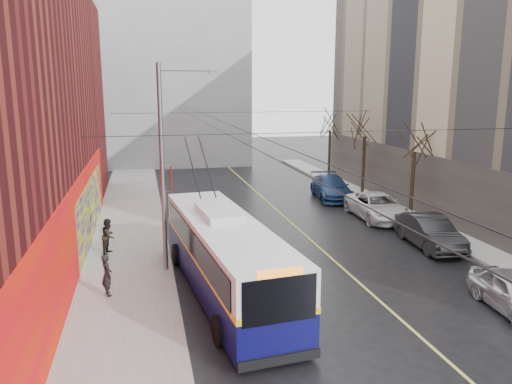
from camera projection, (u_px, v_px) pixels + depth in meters
ground at (415, 381)px, 13.84m from camera, size 140.00×140.00×0.00m
sidewalk_left at (128, 259)px, 23.53m from camera, size 4.00×60.00×0.15m
sidewalk_right at (448, 236)px, 27.25m from camera, size 2.00×60.00×0.15m
lane_line at (306, 235)px, 27.53m from camera, size 0.12×50.00×0.01m
building_far at (149, 78)px, 53.63m from camera, size 20.50×12.10×18.00m
streetlight_pole at (166, 164)px, 21.05m from camera, size 2.65×0.60×9.00m
catenary_wires at (230, 122)px, 26.11m from camera, size 18.00×60.00×0.22m
tree_near at (415, 139)px, 30.06m from camera, size 3.20×3.20×6.40m
tree_mid at (365, 126)px, 36.69m from camera, size 3.20×3.20×6.68m
tree_far at (330, 122)px, 43.39m from camera, size 3.20×3.20×6.57m
pigeons_flying at (259, 113)px, 21.55m from camera, size 4.57×3.38×1.10m
trolleybus at (225, 255)px, 19.50m from camera, size 3.73×12.12×5.67m
parked_car_b at (430, 232)px, 25.38m from camera, size 2.12×5.06×1.63m
parked_car_c at (378, 206)px, 30.92m from camera, size 2.82×5.76×1.57m
parked_car_d at (331, 187)px, 36.67m from camera, size 3.03×5.95×1.65m
following_car at (215, 217)px, 28.93m from camera, size 1.68×3.95×1.33m
pedestrian_a at (107, 275)px, 19.07m from camera, size 0.57×0.69×1.63m
pedestrian_b at (109, 236)px, 23.99m from camera, size 0.87×0.99×1.71m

